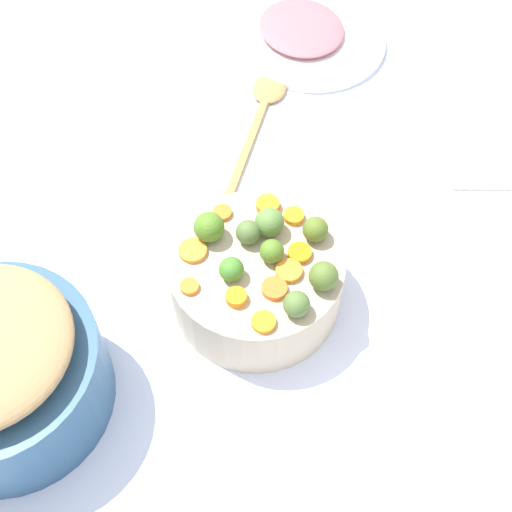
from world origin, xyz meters
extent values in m
cube|color=white|center=(0.00, 0.00, 0.01)|extent=(2.40, 2.40, 0.02)
cylinder|color=#C0AD8E|center=(-0.04, -0.03, 0.07)|extent=(0.24, 0.24, 0.10)
cylinder|color=#2C5274|center=(0.10, -0.35, 0.08)|extent=(0.26, 0.26, 0.13)
cylinder|color=orange|center=(-0.06, -0.11, 0.12)|extent=(0.05, 0.05, 0.01)
cylinder|color=orange|center=(0.05, -0.02, 0.12)|extent=(0.03, 0.03, 0.01)
cylinder|color=orange|center=(-0.02, 0.01, 0.12)|extent=(0.05, 0.05, 0.01)
cylinder|color=orange|center=(-0.12, -0.07, 0.12)|extent=(0.03, 0.03, 0.01)
cylinder|color=orange|center=(-0.13, -0.01, 0.12)|extent=(0.04, 0.04, 0.01)
cylinder|color=orange|center=(0.02, -0.05, 0.12)|extent=(0.04, 0.04, 0.01)
cylinder|color=orange|center=(0.01, -0.01, 0.12)|extent=(0.04, 0.04, 0.01)
cylinder|color=orange|center=(-0.11, 0.03, 0.12)|extent=(0.03, 0.03, 0.01)
cylinder|color=orange|center=(-0.05, 0.03, 0.12)|extent=(0.04, 0.04, 0.01)
cylinder|color=orange|center=(0.00, -0.11, 0.12)|extent=(0.03, 0.03, 0.01)
sphere|color=#597F3A|center=(-0.09, -0.01, 0.14)|extent=(0.04, 0.04, 0.04)
sphere|color=#527F24|center=(-0.08, -0.09, 0.14)|extent=(0.04, 0.04, 0.04)
sphere|color=#556D24|center=(-0.07, 0.05, 0.13)|extent=(0.03, 0.03, 0.03)
sphere|color=#547237|center=(0.04, 0.02, 0.13)|extent=(0.03, 0.03, 0.03)
sphere|color=#546E38|center=(-0.07, -0.04, 0.13)|extent=(0.03, 0.03, 0.03)
sphere|color=#45832B|center=(-0.02, -0.06, 0.13)|extent=(0.03, 0.03, 0.03)
sphere|color=#546E2C|center=(0.00, 0.06, 0.14)|extent=(0.04, 0.04, 0.04)
sphere|color=#527925|center=(-0.04, -0.01, 0.13)|extent=(0.03, 0.03, 0.03)
cube|color=#B68248|center=(-0.31, -0.04, 0.02)|extent=(0.26, 0.09, 0.01)
ellipsoid|color=#B68248|center=(-0.46, 0.01, 0.03)|extent=(0.09, 0.08, 0.01)
cylinder|color=white|center=(0.27, 0.14, 0.07)|extent=(0.23, 0.23, 0.10)
cylinder|color=white|center=(-0.58, 0.10, 0.03)|extent=(0.27, 0.27, 0.01)
ellipsoid|color=#CF676F|center=(-0.60, 0.08, 0.04)|extent=(0.22, 0.20, 0.02)
cube|color=silver|center=(-0.31, 0.36, 0.02)|extent=(0.19, 0.14, 0.01)
camera|label=1|loc=(0.47, -0.04, 0.89)|focal=49.36mm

